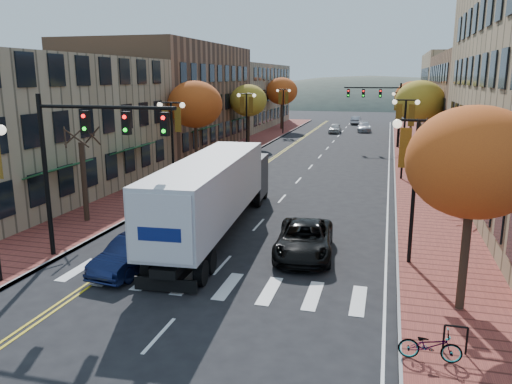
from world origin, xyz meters
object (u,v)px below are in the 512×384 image
Objects in this scene: navy_sedan at (133,254)px; bicycle at (430,345)px; semi_truck at (217,188)px; black_suv at (304,239)px.

navy_sedan reaches higher than bicycle.
bicycle is at bearing -50.11° from semi_truck.
black_suv is at bearing -27.99° from semi_truck.
bicycle is at bearing -13.45° from navy_sedan.
semi_truck reaches higher than bicycle.
bicycle is (11.12, -4.13, -0.11)m from navy_sedan.
navy_sedan is 2.55× the size of bicycle.
semi_truck is 3.75× the size of navy_sedan.
bicycle is at bearing -63.78° from black_suv.
semi_truck is 13.64m from bicycle.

